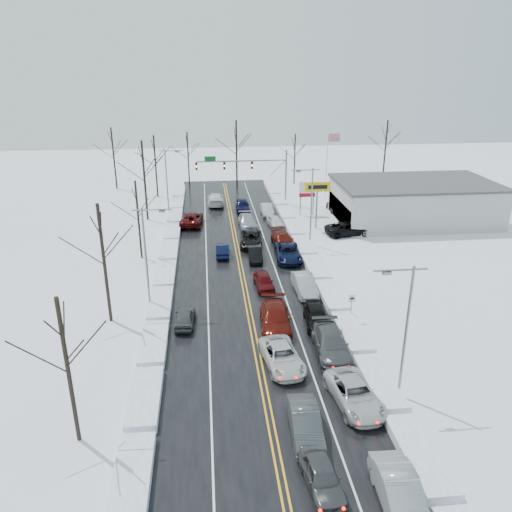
{
  "coord_description": "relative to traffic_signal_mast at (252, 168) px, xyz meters",
  "views": [
    {
      "loc": [
        -3.33,
        -43.42,
        20.12
      ],
      "look_at": [
        1.27,
        0.88,
        2.5
      ],
      "focal_mm": 35.0,
      "sensor_mm": 36.0,
      "label": 1
    }
  ],
  "objects": [
    {
      "name": "streetlight_se",
      "position": [
        4.85,
        -45.99,
        -0.17
      ],
      "size": [
        3.2,
        0.25,
        9.0
      ],
      "color": "slate",
      "rests_on": "ground"
    },
    {
      "name": "road_surface",
      "position": [
        -3.45,
        -25.99,
        -5.47
      ],
      "size": [
        14.0,
        84.0,
        0.01
      ],
      "primitive_type": "cube",
      "color": "black",
      "rests_on": "ground"
    },
    {
      "name": "queued_car_0",
      "position": [
        -1.52,
        -52.71,
        -5.48
      ],
      "size": [
        2.01,
        4.26,
        1.41
      ],
      "primitive_type": "imported",
      "rotation": [
        0.0,
        0.0,
        0.09
      ],
      "color": "#3E4043",
      "rests_on": "ground"
    },
    {
      "name": "tree_far_d",
      "position": [
        8.55,
        12.51,
        0.46
      ],
      "size": [
        3.4,
        3.4,
        8.5
      ],
      "color": "#2D231C",
      "rests_on": "ground"
    },
    {
      "name": "parked_car_1",
      "position": [
        13.36,
        -12.55,
        -5.48
      ],
      "size": [
        3.13,
        6.12,
        1.7
      ],
      "primitive_type": "imported",
      "rotation": [
        0.0,
        0.0,
        0.13
      ],
      "color": "#3A3C3F",
      "rests_on": "ground"
    },
    {
      "name": "tree_far_a",
      "position": [
        -21.45,
        12.01,
        1.51
      ],
      "size": [
        4.0,
        4.0,
        10.0
      ],
      "color": "#2D231C",
      "rests_on": "ground"
    },
    {
      "name": "traffic_signal_mast",
      "position": [
        0.0,
        0.0,
        0.0
      ],
      "size": [
        13.28,
        0.39,
        8.0
      ],
      "color": "slate",
      "rests_on": "ground"
    },
    {
      "name": "speed_limit_sign",
      "position": [
        4.75,
        -35.99,
        -3.84
      ],
      "size": [
        0.55,
        0.09,
        2.35
      ],
      "color": "slate",
      "rests_on": "ground"
    },
    {
      "name": "queued_car_15",
      "position": [
        1.89,
        -18.1,
        -5.48
      ],
      "size": [
        2.63,
        5.5,
        1.55
      ],
      "primitive_type": "imported",
      "rotation": [
        0.0,
        0.0,
        0.09
      ],
      "color": "#52120A",
      "rests_on": "ground"
    },
    {
      "name": "queued_car_16",
      "position": [
        2.0,
        -10.78,
        -5.48
      ],
      "size": [
        2.06,
        4.08,
        1.33
      ],
      "primitive_type": "imported",
      "rotation": [
        0.0,
        0.0,
        0.13
      ],
      "color": "white",
      "rests_on": "ground"
    },
    {
      "name": "tree_left_b",
      "position": [
        -14.95,
        -33.99,
        1.51
      ],
      "size": [
        4.0,
        4.0,
        10.0
      ],
      "color": "#2D231C",
      "rests_on": "ground"
    },
    {
      "name": "tree_far_b",
      "position": [
        -9.45,
        13.01,
        0.81
      ],
      "size": [
        3.6,
        3.6,
        9.0
      ],
      "color": "#2D231C",
      "rests_on": "ground"
    },
    {
      "name": "tree_left_e",
      "position": [
        -14.25,
        6.01,
        1.16
      ],
      "size": [
        3.8,
        3.8,
        9.5
      ],
      "color": "#2D231C",
      "rests_on": "ground"
    },
    {
      "name": "queued_car_10",
      "position": [
        1.97,
        -46.56,
        -5.48
      ],
      "size": [
        3.12,
        5.64,
        1.49
      ],
      "primitive_type": "imported",
      "rotation": [
        0.0,
        0.0,
        0.12
      ],
      "color": "silver",
      "rests_on": "ground"
    },
    {
      "name": "parked_car_0",
      "position": [
        10.49,
        -14.93,
        -5.48
      ],
      "size": [
        6.06,
        3.39,
        1.6
      ],
      "primitive_type": "imported",
      "rotation": [
        0.0,
        0.0,
        1.7
      ],
      "color": "black",
      "rests_on": "ground"
    },
    {
      "name": "used_vehicles_sign",
      "position": [
        7.05,
        -5.99,
        -2.16
      ],
      "size": [
        2.2,
        0.22,
        4.65
      ],
      "color": "slate",
      "rests_on": "ground"
    },
    {
      "name": "oncoming_car_2",
      "position": [
        -5.31,
        0.56,
        -5.48
      ],
      "size": [
        2.45,
        5.87,
        1.7
      ],
      "primitive_type": "imported",
      "rotation": [
        0.0,
        0.0,
        3.13
      ],
      "color": "white",
      "rests_on": "ground"
    },
    {
      "name": "queued_car_1",
      "position": [
        -1.6,
        -48.9,
        -5.48
      ],
      "size": [
        1.84,
        4.79,
        1.56
      ],
      "primitive_type": "imported",
      "rotation": [
        0.0,
        0.0,
        -0.04
      ],
      "color": "#3D4042",
      "rests_on": "ground"
    },
    {
      "name": "queued_car_12",
      "position": [
        1.77,
        -36.46,
        -5.48
      ],
      "size": [
        2.22,
        4.75,
        1.57
      ],
      "primitive_type": "imported",
      "rotation": [
        0.0,
        0.0,
        -0.08
      ],
      "color": "black",
      "rests_on": "ground"
    },
    {
      "name": "tree_left_c",
      "position": [
        -13.95,
        -19.99,
        0.46
      ],
      "size": [
        3.4,
        3.4,
        8.5
      ],
      "color": "#2D231C",
      "rests_on": "ground"
    },
    {
      "name": "queued_car_3",
      "position": [
        -1.61,
        -36.55,
        -5.48
      ],
      "size": [
        2.78,
        6.02,
        1.7
      ],
      "primitive_type": "imported",
      "rotation": [
        0.0,
        0.0,
        -0.07
      ],
      "color": "#53110B",
      "rests_on": "ground"
    },
    {
      "name": "tree_far_e",
      "position": [
        24.55,
        13.01,
        1.86
      ],
      "size": [
        4.2,
        4.2,
        10.5
      ],
      "color": "#2D231C",
      "rests_on": "ground"
    },
    {
      "name": "queued_car_6",
      "position": [
        -1.72,
        -17.29,
        -5.48
      ],
      "size": [
        3.0,
        5.64,
        1.51
      ],
      "primitive_type": "imported",
      "rotation": [
        0.0,
        0.0,
        -0.09
      ],
      "color": "black",
      "rests_on": "ground"
    },
    {
      "name": "streetlight_ne",
      "position": [
        4.85,
        -17.99,
        -0.17
      ],
      "size": [
        3.2,
        0.25,
        9.0
      ],
      "color": "slate",
      "rests_on": "ground"
    },
    {
      "name": "ground",
      "position": [
        -3.45,
        -27.99,
        -5.48
      ],
      "size": [
        160.0,
        160.0,
        0.0
      ],
      "primitive_type": "plane",
      "color": "white",
      "rests_on": "ground"
    },
    {
      "name": "queued_car_11",
      "position": [
        1.89,
        -40.77,
        -5.48
      ],
      "size": [
        2.62,
        5.84,
        1.66
      ],
      "primitive_type": "imported",
      "rotation": [
        0.0,
        0.0,
        -0.05
      ],
      "color": "#444749",
      "rests_on": "ground"
    },
    {
      "name": "snow_bank_left",
      "position": [
        -11.05,
        -25.99,
        -5.48
      ],
      "size": [
        1.92,
        72.0,
        0.61
      ],
      "primitive_type": "cube",
      "color": "white",
      "rests_on": "ground"
    },
    {
      "name": "tires_plus_sign",
      "position": [
        7.05,
        -12.0,
        -0.49
      ],
      "size": [
        3.2,
        0.34,
        6.0
      ],
      "color": "slate",
      "rests_on": "ground"
    },
    {
      "name": "tree_far_c",
      "position": [
        -1.45,
        11.01,
        2.21
      ],
      "size": [
        4.4,
        4.4,
        11.0
      ],
      "color": "#2D231C",
      "rests_on": "ground"
    },
    {
      "name": "tree_left_a",
      "position": [
        -14.45,
        -47.99,
        0.81
      ],
      "size": [
        3.6,
        3.6,
        9.0
      ],
      "color": "#2D231C",
      "rests_on": "ground"
    },
    {
      "name": "oncoming_car_3",
      "position": [
        -8.83,
        -35.3,
        -5.48
      ],
      "size": [
        1.81,
        3.98,
        1.33
      ],
      "primitive_type": "imported",
      "rotation": [
        0.0,
        0.0,
        3.08
      ],
      "color": "#3E4143",
      "rests_on": "ground"
    },
    {
      "name": "parked_car_2",
      "position": [
        11.41,
        -4.85,
        -5.48
      ],
      "size": [
        1.93,
        4.68,
        1.59
      ],
      "primitive_type": "imported",
      "rotation": [
        0.0,
        0.0,
        3.13
      ],
      "color": "black",
      "rests_on": "ground"
    },
    {
      "name": "queued_car_9",
      "position": [
        1.91,
        -54.35,
        -5.48
      ],
      "size": [
        1.92,
        5.15,
        1.68
      ],
      "primitive_type": "imported",
      "rotation": [
        0.0,
        0.0,
        -0.03
      ],
      "color": "#9EA0A6",
      "rests_on": "ground"
    },
    {
      "name": "queued_car_17",
      "position": [
        1.6,
        -5.32,
        -5.48
      ],
      "size": [
        1.52,
        4.34,
        1.43
      ],
      "primitive_type": "imported",
      "rotation": [
        0.0,
        0.0,
        0.0
      ],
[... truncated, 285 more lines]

